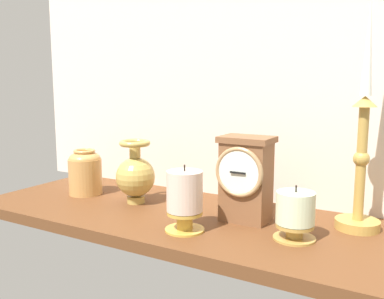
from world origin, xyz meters
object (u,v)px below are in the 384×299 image
(mantel_clock, at_px, (245,178))
(pillar_candle_front, at_px, (185,198))
(brass_vase_bulbous, at_px, (135,174))
(candlestick_tall_left, at_px, (362,153))
(pillar_candle_near_clock, at_px, (295,214))
(brass_vase_jar, at_px, (85,171))

(mantel_clock, height_order, pillar_candle_front, mantel_clock)
(mantel_clock, relative_size, pillar_candle_front, 1.36)
(brass_vase_bulbous, relative_size, pillar_candle_front, 1.16)
(candlestick_tall_left, height_order, pillar_candle_near_clock, candlestick_tall_left)
(brass_vase_bulbous, bearing_deg, candlestick_tall_left, 8.55)
(candlestick_tall_left, bearing_deg, brass_vase_bulbous, -171.45)
(candlestick_tall_left, bearing_deg, pillar_candle_near_clock, -127.33)
(mantel_clock, distance_m, pillar_candle_front, 0.14)
(brass_vase_bulbous, relative_size, brass_vase_jar, 1.30)
(candlestick_tall_left, distance_m, brass_vase_bulbous, 0.49)
(pillar_candle_front, bearing_deg, pillar_candle_near_clock, 17.60)
(mantel_clock, height_order, candlestick_tall_left, candlestick_tall_left)
(mantel_clock, relative_size, pillar_candle_near_clock, 1.74)
(brass_vase_jar, height_order, pillar_candle_near_clock, brass_vase_jar)
(brass_vase_jar, relative_size, pillar_candle_front, 0.89)
(candlestick_tall_left, xyz_separation_m, pillar_candle_front, (-0.28, -0.18, -0.08))
(mantel_clock, distance_m, brass_vase_bulbous, 0.27)
(mantel_clock, relative_size, candlestick_tall_left, 0.40)
(mantel_clock, xyz_separation_m, pillar_candle_front, (-0.07, -0.11, -0.03))
(pillar_candle_near_clock, bearing_deg, mantel_clock, 157.14)
(mantel_clock, height_order, brass_vase_jar, mantel_clock)
(brass_vase_jar, xyz_separation_m, pillar_candle_near_clock, (0.55, -0.04, -0.01))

